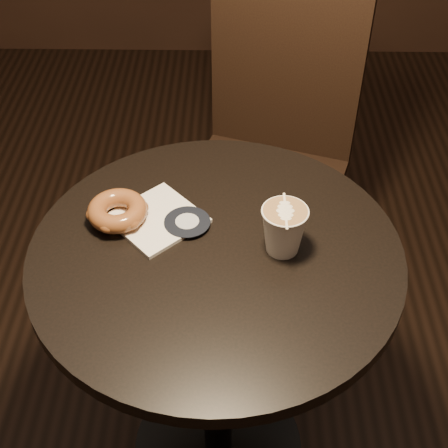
% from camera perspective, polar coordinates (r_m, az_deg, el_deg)
% --- Properties ---
extents(cafe_table, '(0.70, 0.70, 0.75)m').
position_cam_1_polar(cafe_table, '(1.31, -0.69, -8.47)').
color(cafe_table, black).
rests_on(cafe_table, ground).
extents(chair, '(0.52, 0.52, 1.05)m').
position_cam_1_polar(chair, '(1.75, 4.57, 8.24)').
color(chair, black).
rests_on(chair, ground).
extents(pastry_bag, '(0.22, 0.22, 0.01)m').
position_cam_1_polar(pastry_bag, '(1.22, -6.14, 0.48)').
color(pastry_bag, white).
rests_on(pastry_bag, cafe_table).
extents(doughnut, '(0.12, 0.12, 0.04)m').
position_cam_1_polar(doughnut, '(1.21, -9.72, 1.21)').
color(doughnut, brown).
rests_on(doughnut, pastry_bag).
extents(latte_cup, '(0.09, 0.09, 0.09)m').
position_cam_1_polar(latte_cup, '(1.13, 5.47, -0.56)').
color(latte_cup, silver).
rests_on(latte_cup, cafe_table).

